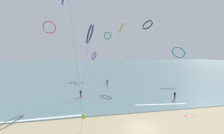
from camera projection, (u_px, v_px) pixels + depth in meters
ground_plane at (142, 128)px, 19.25m from camera, size 400.00×400.00×0.00m
sea_water at (92, 66)px, 121.54m from camera, size 400.00×200.00×0.08m
surfer_lime at (107, 83)px, 45.40m from camera, size 1.40×0.58×1.70m
surfer_magenta at (175, 96)px, 30.91m from camera, size 1.40×0.60×1.70m
surfer_coral at (81, 94)px, 32.58m from camera, size 1.40×0.71×1.70m
kite_emerald at (108, 36)px, 64.60m from camera, size 5.38×21.02×19.15m
kite_charcoal at (148, 25)px, 49.82m from camera, size 16.36×5.63×21.01m
kite_violet at (94, 56)px, 56.61m from camera, size 4.25×14.63×10.32m
kite_navy at (90, 34)px, 32.38m from camera, size 3.46×4.71×16.15m
kite_crimson at (49, 27)px, 55.00m from camera, size 21.48×16.52×21.48m
kite_amber at (121, 27)px, 66.84m from camera, size 11.71×24.68×24.12m
kite_teal at (178, 52)px, 49.57m from camera, size 15.15×19.11×12.01m
surfboard_spare at (190, 116)px, 22.97m from camera, size 1.91×0.56×0.20m
beach_flag at (83, 120)px, 18.10m from camera, size 0.47×0.11×2.33m
wave_crest_near at (38, 120)px, 21.60m from camera, size 13.80×1.11×0.12m
wave_crest_mid at (161, 105)px, 27.91m from camera, size 9.78×1.58×0.12m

